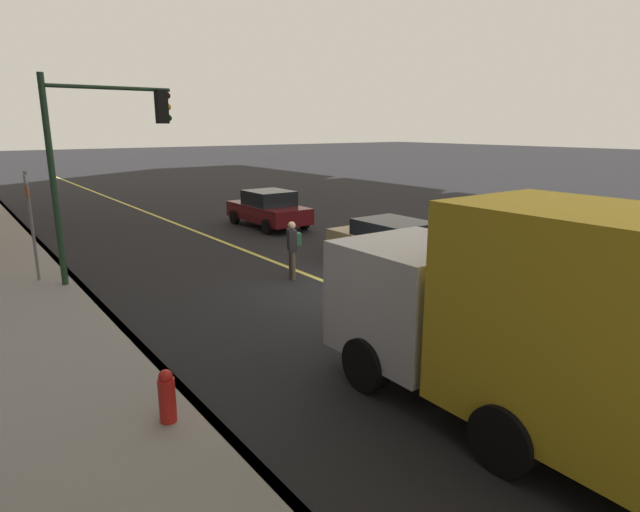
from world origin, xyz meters
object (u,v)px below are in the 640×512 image
object	(u,v)px
truck_yellow	(602,336)
car_tan	(393,241)
car_maroon	(268,209)
fire_hydrant	(167,401)
street_sign_post	(31,220)
pedestrian_with_backpack	(293,246)
traffic_light_mast	(101,145)

from	to	relation	value
truck_yellow	car_tan	bearing A→B (deg)	-29.50
car_tan	truck_yellow	bearing A→B (deg)	150.50
car_maroon	fire_hydrant	world-z (taller)	car_maroon
truck_yellow	street_sign_post	distance (m)	13.55
car_maroon	pedestrian_with_backpack	xyz separation A→B (m)	(-7.35, 3.56, 0.18)
pedestrian_with_backpack	traffic_light_mast	size ratio (longest dim) A/B	0.30
car_tan	fire_hydrant	world-z (taller)	car_tan
truck_yellow	traffic_light_mast	size ratio (longest dim) A/B	1.42
car_tan	car_maroon	xyz separation A→B (m)	(7.76, -0.07, 0.06)
car_maroon	fire_hydrant	size ratio (longest dim) A/B	4.55
car_maroon	truck_yellow	size ratio (longest dim) A/B	0.55
car_tan	traffic_light_mast	bearing A→B (deg)	68.00
car_maroon	traffic_light_mast	bearing A→B (deg)	120.84
car_maroon	fire_hydrant	xyz separation A→B (m)	(-12.75, 9.21, -0.32)
car_tan	truck_yellow	distance (m)	10.23
street_sign_post	pedestrian_with_backpack	bearing A→B (deg)	-120.78
car_maroon	fire_hydrant	bearing A→B (deg)	144.16
car_maroon	pedestrian_with_backpack	size ratio (longest dim) A/B	2.58
street_sign_post	fire_hydrant	xyz separation A→B (m)	(-8.95, -0.30, -1.35)
pedestrian_with_backpack	traffic_light_mast	world-z (taller)	traffic_light_mast
car_maroon	car_tan	bearing A→B (deg)	179.47
street_sign_post	fire_hydrant	world-z (taller)	street_sign_post
traffic_light_mast	pedestrian_with_backpack	bearing A→B (deg)	-122.76
pedestrian_with_backpack	street_sign_post	world-z (taller)	street_sign_post
traffic_light_mast	street_sign_post	distance (m)	2.73
pedestrian_with_backpack	traffic_light_mast	bearing A→B (deg)	57.24
car_tan	fire_hydrant	bearing A→B (deg)	118.67
street_sign_post	traffic_light_mast	bearing A→B (deg)	-115.62
car_maroon	street_sign_post	bearing A→B (deg)	111.81
car_tan	truck_yellow	xyz separation A→B (m)	(-8.86, 5.01, 1.00)
truck_yellow	fire_hydrant	xyz separation A→B (m)	(3.86, 4.13, -1.26)
truck_yellow	fire_hydrant	world-z (taller)	truck_yellow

